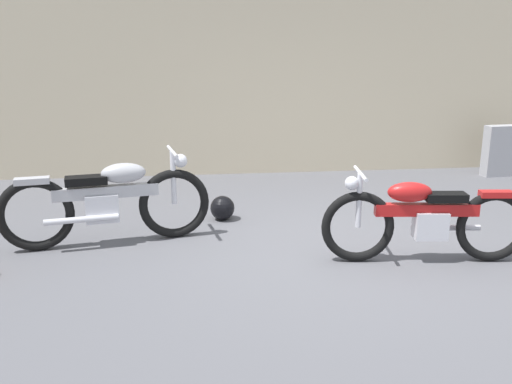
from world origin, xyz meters
TOP-DOWN VIEW (x-y plane):
  - ground_plane at (0.00, 0.00)m, footprint 40.00×40.00m
  - building_wall at (0.00, 3.77)m, footprint 18.00×0.30m
  - stone_marker at (3.43, 3.00)m, footprint 0.53×0.25m
  - helmet at (-1.09, 1.20)m, footprint 0.29×0.29m
  - motorcycle_red at (0.75, -0.35)m, footprint 1.99×0.56m
  - motorcycle_silver at (-2.31, 0.51)m, footprint 2.14×0.69m

SIDE VIEW (x-z plane):
  - ground_plane at x=0.00m, z-range 0.00..0.00m
  - helmet at x=-1.09m, z-range 0.00..0.29m
  - stone_marker at x=3.43m, z-range 0.00..0.81m
  - motorcycle_red at x=0.75m, z-range -0.02..0.88m
  - motorcycle_silver at x=-2.31m, z-range -0.02..0.95m
  - building_wall at x=0.00m, z-range 0.00..3.19m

